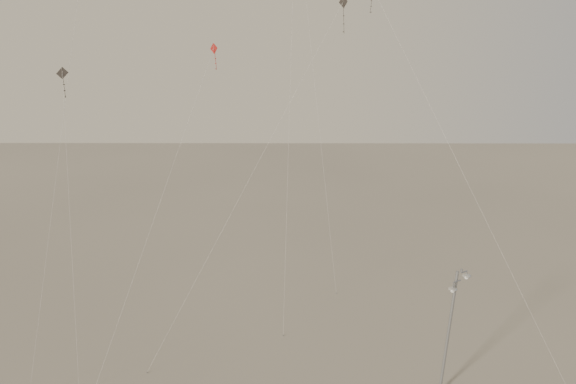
{
  "coord_description": "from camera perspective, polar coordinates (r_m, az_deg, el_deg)",
  "views": [
    {
      "loc": [
        -0.75,
        -27.47,
        21.18
      ],
      "look_at": [
        -0.89,
        5.0,
        11.79
      ],
      "focal_mm": 35.0,
      "sensor_mm": 36.0,
      "label": 1
    }
  ],
  "objects": [
    {
      "name": "kite_6",
      "position": [
        34.47,
        -21.57,
        3.76
      ],
      "size": [
        0.72,
        3.09,
        19.21
      ],
      "rotation": [
        0.0,
        0.0,
        0.24
      ],
      "color": "black",
      "rests_on": "ground"
    },
    {
      "name": "kite_1",
      "position": [
        37.24,
        1.32,
        10.95
      ],
      "size": [
        12.94,
        7.78,
        23.35
      ],
      "rotation": [
        0.0,
        0.0,
        -0.52
      ],
      "color": "black",
      "rests_on": "ground"
    },
    {
      "name": "kite_5",
      "position": [
        45.65,
        2.38,
        14.18
      ],
      "size": [
        2.99,
        4.25,
        25.82
      ],
      "rotation": [
        0.0,
        0.0,
        -1.1
      ],
      "color": "#9C3E1A",
      "rests_on": "ground"
    },
    {
      "name": "kite_4",
      "position": [
        37.01,
        13.51,
        9.88
      ],
      "size": [
        11.65,
        10.57,
        24.03
      ],
      "rotation": [
        0.0,
        0.0,
        2.17
      ],
      "color": "black",
      "rests_on": "ground"
    },
    {
      "name": "kite_3",
      "position": [
        35.12,
        -10.57,
        5.58
      ],
      "size": [
        6.72,
        13.03,
        20.4
      ],
      "rotation": [
        0.0,
        0.0,
        -0.5
      ],
      "color": "maroon",
      "rests_on": "ground"
    },
    {
      "name": "street_lamp",
      "position": [
        35.19,
        16.17,
        -13.17
      ],
      "size": [
        1.44,
        1.13,
        8.12
      ],
      "color": "gray",
      "rests_on": "ground"
    }
  ]
}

